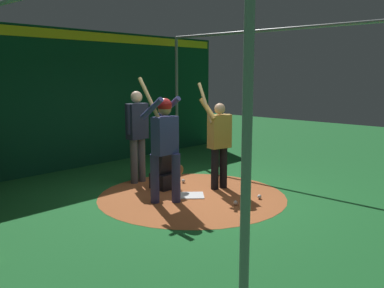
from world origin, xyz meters
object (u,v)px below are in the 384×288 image
Objects in this scene: umpire at (137,131)px; visitor at (219,140)px; catcher at (165,169)px; baseball_1 at (259,197)px; baseball_0 at (183,181)px; batter at (164,140)px; home_plate at (192,195)px; baseball_2 at (236,203)px.

visitor is at bearing 26.48° from umpire.
catcher reaches higher than baseball_1.
umpire reaches higher than baseball_0.
baseball_0 is at bearing -153.96° from visitor.
baseball_0 is (-0.04, 0.53, -0.34)m from catcher.
catcher is (-0.62, 0.61, -0.71)m from batter.
batter reaches higher than home_plate.
catcher is 1.85m from baseball_1.
catcher reaches higher than home_plate.
baseball_1 is at bearing 33.44° from home_plate.
catcher reaches higher than baseball_2.
umpire is (-0.75, -0.04, 0.66)m from catcher.
umpire is at bearing -164.39° from baseball_1.
catcher is at bearing -159.33° from baseball_1.
batter is at bearing -145.32° from baseball_2.
baseball_2 is at bearing 34.68° from batter.
baseball_1 is (1.74, 0.11, 0.00)m from baseball_0.
home_plate is at bearing -36.45° from baseball_0.
batter reaches higher than catcher.
home_plate is 0.91m from baseball_2.
catcher is 13.04× the size of baseball_0.
baseball_2 reaches higher than home_plate.
visitor reaches higher than catcher.
baseball_1 is 0.57m from baseball_2.
baseball_1 is at bearing 20.67° from catcher.
baseball_0 is 1.70m from baseball_2.
catcher reaches higher than baseball_0.
visitor reaches higher than baseball_0.
batter is 28.65× the size of baseball_0.
visitor is at bearing 84.80° from batter.
catcher is 13.04× the size of baseball_2.
umpire is at bearing 157.71° from batter.
baseball_1 is at bearing 10.41° from visitor.
home_plate is 5.68× the size of baseball_0.
baseball_1 is (1.70, 0.64, -0.34)m from catcher.
baseball_2 is at bearing -15.30° from baseball_0.
umpire reaches higher than baseball_2.
baseball_0 is at bearing 38.60° from umpire.
umpire is 0.91× the size of visitor.
home_plate is at bearing -78.87° from visitor.
baseball_0 reaches higher than home_plate.
baseball_0 is (-0.74, 0.55, 0.03)m from home_plate.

